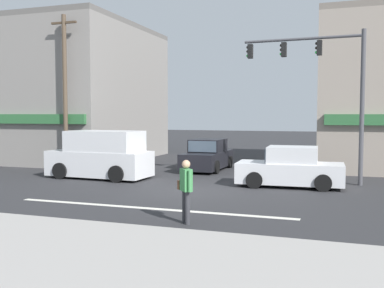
{
  "coord_description": "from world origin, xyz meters",
  "views": [
    {
      "loc": [
        5.58,
        -15.79,
        2.86
      ],
      "look_at": [
        -0.47,
        2.0,
        1.6
      ],
      "focal_mm": 42.0,
      "sensor_mm": 36.0,
      "label": 1
    }
  ],
  "objects_px": {
    "traffic_light_mast": "(328,78)",
    "sedan_approaching_near": "(290,169)",
    "sedan_waiting_far": "(207,156)",
    "utility_pole_near_left": "(65,90)",
    "van_parked_curbside": "(101,156)",
    "pedestrian_foreground_with_bag": "(186,187)"
  },
  "relations": [
    {
      "from": "traffic_light_mast",
      "to": "sedan_approaching_near",
      "type": "bearing_deg",
      "value": -136.15
    },
    {
      "from": "van_parked_curbside",
      "to": "sedan_approaching_near",
      "type": "height_order",
      "value": "van_parked_curbside"
    },
    {
      "from": "sedan_waiting_far",
      "to": "utility_pole_near_left",
      "type": "bearing_deg",
      "value": -158.96
    },
    {
      "from": "utility_pole_near_left",
      "to": "traffic_light_mast",
      "type": "xyz_separation_m",
      "value": [
        12.62,
        -0.16,
        0.27
      ]
    },
    {
      "from": "sedan_waiting_far",
      "to": "van_parked_curbside",
      "type": "bearing_deg",
      "value": -130.17
    },
    {
      "from": "van_parked_curbside",
      "to": "pedestrian_foreground_with_bag",
      "type": "relative_size",
      "value": 2.8
    },
    {
      "from": "sedan_approaching_near",
      "to": "sedan_waiting_far",
      "type": "bearing_deg",
      "value": 139.01
    },
    {
      "from": "sedan_approaching_near",
      "to": "traffic_light_mast",
      "type": "bearing_deg",
      "value": 43.85
    },
    {
      "from": "utility_pole_near_left",
      "to": "sedan_approaching_near",
      "type": "xyz_separation_m",
      "value": [
        11.29,
        -1.44,
        -3.32
      ]
    },
    {
      "from": "sedan_waiting_far",
      "to": "pedestrian_foreground_with_bag",
      "type": "relative_size",
      "value": 2.46
    },
    {
      "from": "van_parked_curbside",
      "to": "pedestrian_foreground_with_bag",
      "type": "xyz_separation_m",
      "value": [
        6.37,
        -6.64,
        -0.05
      ]
    },
    {
      "from": "van_parked_curbside",
      "to": "sedan_waiting_far",
      "type": "relative_size",
      "value": 1.14
    },
    {
      "from": "utility_pole_near_left",
      "to": "sedan_approaching_near",
      "type": "relative_size",
      "value": 1.86
    },
    {
      "from": "traffic_light_mast",
      "to": "sedan_waiting_far",
      "type": "xyz_separation_m",
      "value": [
        -5.95,
        2.73,
        -3.59
      ]
    },
    {
      "from": "utility_pole_near_left",
      "to": "sedan_waiting_far",
      "type": "height_order",
      "value": "utility_pole_near_left"
    },
    {
      "from": "sedan_waiting_far",
      "to": "pedestrian_foreground_with_bag",
      "type": "height_order",
      "value": "pedestrian_foreground_with_bag"
    },
    {
      "from": "sedan_waiting_far",
      "to": "traffic_light_mast",
      "type": "bearing_deg",
      "value": -24.67
    },
    {
      "from": "pedestrian_foreground_with_bag",
      "to": "van_parked_curbside",
      "type": "bearing_deg",
      "value": 133.81
    },
    {
      "from": "sedan_approaching_near",
      "to": "sedan_waiting_far",
      "type": "relative_size",
      "value": 1.01
    },
    {
      "from": "traffic_light_mast",
      "to": "sedan_approaching_near",
      "type": "distance_m",
      "value": 4.04
    },
    {
      "from": "traffic_light_mast",
      "to": "van_parked_curbside",
      "type": "bearing_deg",
      "value": -170.56
    },
    {
      "from": "sedan_approaching_near",
      "to": "utility_pole_near_left",
      "type": "bearing_deg",
      "value": 172.72
    }
  ]
}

